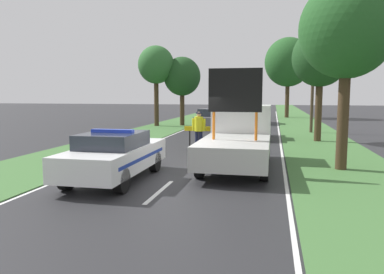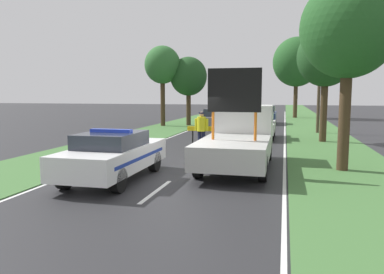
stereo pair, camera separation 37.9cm
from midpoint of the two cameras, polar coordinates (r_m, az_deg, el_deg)
name	(u,v)px [view 1 (the left image)]	position (r m, az deg, el deg)	size (l,w,h in m)	color
ground_plane	(175,179)	(11.59, -3.59, -6.35)	(160.00, 160.00, 0.00)	#28282B
lane_markings	(230,131)	(26.19, 5.39, 0.88)	(6.77, 61.89, 0.01)	silver
grass_verge_left	(174,124)	(32.11, -3.08, 1.97)	(3.85, 120.00, 0.03)	#427038
grass_verge_right	(304,126)	(31.06, 16.38, 1.56)	(3.85, 120.00, 0.03)	#427038
police_car	(115,155)	(11.54, -12.60, -2.69)	(1.84, 4.65, 1.55)	white
work_truck	(239,137)	(13.56, 6.32, -0.03)	(2.21, 5.73, 3.40)	white
road_barrier	(211,131)	(17.67, 2.26, 0.98)	(2.55, 0.08, 1.06)	black
police_officer	(199,127)	(17.21, 0.41, 1.47)	(0.64, 0.41, 1.78)	#191E38
pedestrian_civilian	(226,130)	(17.19, 4.56, 1.03)	(0.57, 0.36, 1.59)	#232326
traffic_cone_near_police	(219,143)	(17.93, 3.57, -0.95)	(0.36, 0.36, 0.50)	black
traffic_cone_centre_front	(243,144)	(17.20, 7.20, -1.05)	(0.47, 0.47, 0.65)	black
traffic_cone_near_truck	(211,139)	(19.24, 2.28, -0.29)	(0.42, 0.42, 0.59)	black
queued_car_van_white	(255,125)	(22.17, 9.04, 1.84)	(1.75, 3.93, 1.52)	silver
queued_car_suv_grey	(211,118)	(28.20, 2.56, 2.86)	(1.94, 4.02, 1.49)	slate
queued_car_hatch_blue	(258,115)	(33.27, 9.75, 3.39)	(1.80, 4.10, 1.57)	navy
roadside_tree_near_left	(288,62)	(42.37, 14.20, 10.98)	(5.02, 5.02, 8.64)	#42301E
roadside_tree_near_right	(182,77)	(30.68, -1.88, 9.16)	(2.98, 2.98, 5.58)	#42301E
roadside_tree_mid_left	(320,58)	(21.47, 18.49, 11.33)	(2.99, 2.99, 6.11)	#42301E
roadside_tree_mid_right	(156,65)	(30.41, -5.87, 10.79)	(2.86, 2.86, 6.41)	#42301E
roadside_tree_far_left	(347,30)	(13.69, 21.79, 14.88)	(3.11, 3.11, 6.35)	#42301E
utility_pole	(313,75)	(26.21, 17.56, 9.06)	(1.20, 0.20, 7.50)	#473828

